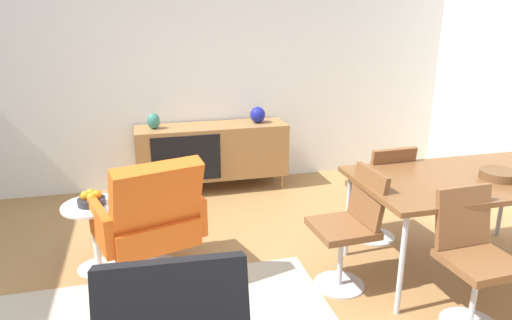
% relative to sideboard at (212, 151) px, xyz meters
% --- Properties ---
extents(wall_back, '(6.80, 0.12, 2.80)m').
position_rel_sideboard_xyz_m(wall_back, '(-0.31, 0.30, 0.96)').
color(wall_back, silver).
rests_on(wall_back, ground_plane).
extents(sideboard, '(1.60, 0.45, 0.72)m').
position_rel_sideboard_xyz_m(sideboard, '(0.00, 0.00, 0.00)').
color(sideboard, olive).
rests_on(sideboard, ground_plane).
extents(vase_cobalt, '(0.13, 0.13, 0.16)m').
position_rel_sideboard_xyz_m(vase_cobalt, '(-0.59, 0.00, 0.36)').
color(vase_cobalt, '#337266').
rests_on(vase_cobalt, sideboard).
extents(vase_sculptural_dark, '(0.16, 0.16, 0.17)m').
position_rel_sideboard_xyz_m(vase_sculptural_dark, '(0.51, 0.00, 0.37)').
color(vase_sculptural_dark, navy).
rests_on(vase_sculptural_dark, sideboard).
extents(dining_table, '(1.60, 0.90, 0.74)m').
position_rel_sideboard_xyz_m(dining_table, '(1.52, -2.10, 0.26)').
color(dining_table, brown).
rests_on(dining_table, ground_plane).
extents(wooden_bowl_on_table, '(0.26, 0.26, 0.06)m').
position_rel_sideboard_xyz_m(wooden_bowl_on_table, '(1.70, -2.19, 0.33)').
color(wooden_bowl_on_table, brown).
rests_on(wooden_bowl_on_table, dining_table).
extents(dining_chair_back_left, '(0.41, 0.44, 0.86)m').
position_rel_sideboard_xyz_m(dining_chair_back_left, '(1.17, -1.54, 0.03)').
color(dining_chair_back_left, brown).
rests_on(dining_chair_back_left, ground_plane).
extents(dining_chair_near_window, '(0.44, 0.42, 0.86)m').
position_rel_sideboard_xyz_m(dining_chair_near_window, '(0.63, -2.10, 0.03)').
color(dining_chair_near_window, brown).
rests_on(dining_chair_near_window, ground_plane).
extents(dining_chair_front_left, '(0.42, 0.44, 0.86)m').
position_rel_sideboard_xyz_m(dining_chair_front_left, '(1.16, -2.66, 0.03)').
color(dining_chair_front_left, brown).
rests_on(dining_chair_front_left, ground_plane).
extents(lounge_chair_red, '(0.83, 0.80, 0.95)m').
position_rel_sideboard_xyz_m(lounge_chair_red, '(-0.71, -1.66, 0.03)').
color(lounge_chair_red, '#D85919').
rests_on(lounge_chair_red, ground_plane).
extents(side_table_round, '(0.44, 0.44, 0.52)m').
position_rel_sideboard_xyz_m(side_table_round, '(-1.11, -1.42, -0.12)').
color(side_table_round, white).
rests_on(side_table_round, ground_plane).
extents(fruit_bowl, '(0.20, 0.20, 0.11)m').
position_rel_sideboard_xyz_m(fruit_bowl, '(-1.11, -1.42, 0.12)').
color(fruit_bowl, '#262628').
rests_on(fruit_bowl, side_table_round).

